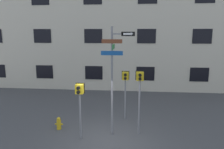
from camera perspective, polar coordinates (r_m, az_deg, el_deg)
ground_plane at (r=9.70m, az=-1.26°, el=-16.95°), size 60.00×60.00×0.00m
building_facade at (r=16.95m, az=2.09°, el=14.80°), size 24.00×0.64×11.32m
street_sign_pole at (r=9.28m, az=0.43°, el=0.80°), size 1.41×1.04×4.79m
pedestrian_signal_left at (r=9.24m, az=-8.46°, el=-5.50°), size 0.38×0.40×2.46m
pedestrian_signal_right at (r=9.59m, az=7.24°, el=-2.96°), size 0.38×0.40×2.89m
pedestrian_signal_across at (r=11.33m, az=3.51°, el=-1.87°), size 0.39×0.40×2.56m
fire_hydrant at (r=10.92m, az=-13.72°, el=-12.30°), size 0.37×0.21×0.60m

